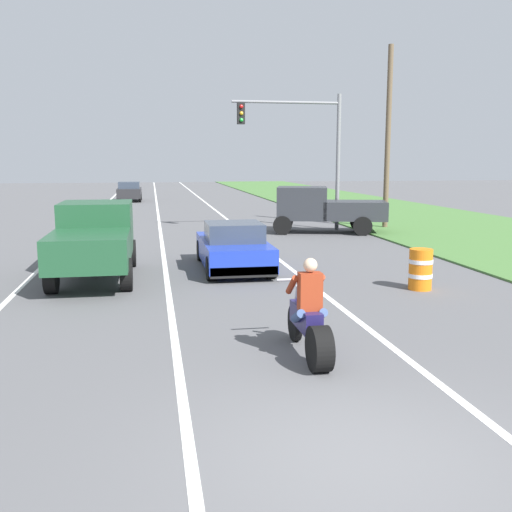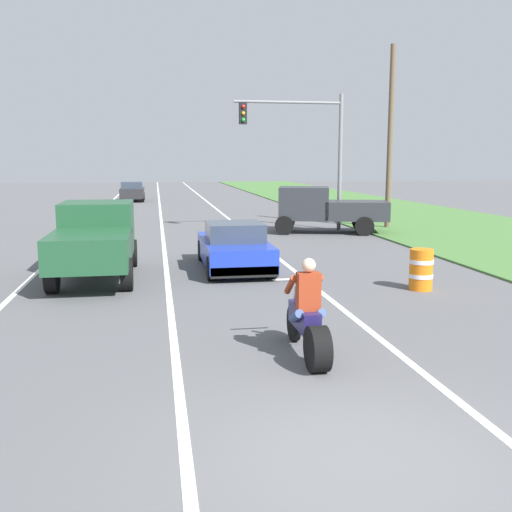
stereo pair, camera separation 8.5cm
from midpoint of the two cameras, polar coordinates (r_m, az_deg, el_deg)
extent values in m
plane|color=#565659|center=(6.66, 10.36, -18.89)|extent=(160.00, 160.00, 0.00)
cube|color=white|center=(25.90, -16.91, 1.93)|extent=(0.14, 120.00, 0.01)
cube|color=white|center=(25.98, -0.95, 2.35)|extent=(0.14, 120.00, 0.01)
cube|color=white|center=(25.69, -8.92, 2.16)|extent=(0.14, 120.00, 0.01)
cube|color=#477538|center=(29.26, 19.06, 2.67)|extent=(10.00, 120.00, 0.06)
cylinder|color=black|center=(8.94, 6.26, -8.91)|extent=(0.28, 0.69, 0.69)
cylinder|color=black|center=(10.38, 3.91, -6.48)|extent=(0.12, 0.63, 0.63)
cube|color=#1E194C|center=(9.62, 4.94, -5.93)|extent=(0.28, 1.10, 0.36)
cylinder|color=#B2B2B7|center=(10.21, 4.04, -4.62)|extent=(0.08, 0.36, 0.73)
cylinder|color=#A5A5AA|center=(10.10, 4.09, -2.28)|extent=(0.70, 0.05, 0.05)
cube|color=#993319|center=(9.29, 5.34, -3.43)|extent=(0.36, 0.24, 0.60)
sphere|color=beige|center=(9.21, 5.38, -0.88)|extent=(0.22, 0.22, 0.22)
cylinder|color=#384C7A|center=(9.37, 4.19, -5.82)|extent=(0.14, 0.47, 0.32)
cylinder|color=#993319|center=(9.51, 3.60, -2.80)|extent=(0.10, 0.51, 0.40)
cylinder|color=#384C7A|center=(9.46, 6.31, -5.71)|extent=(0.14, 0.47, 0.32)
cylinder|color=#993319|center=(9.62, 6.15, -2.70)|extent=(0.10, 0.51, 0.40)
cube|color=#1E38B2|center=(17.11, -2.00, 0.52)|extent=(1.80, 4.30, 0.64)
cube|color=#333D4C|center=(16.84, -1.92, 2.37)|extent=(1.56, 1.70, 0.52)
cube|color=black|center=(15.15, -0.97, -1.54)|extent=(1.76, 0.20, 0.28)
cylinder|color=black|center=(18.63, -5.09, 0.56)|extent=(0.24, 0.64, 0.64)
cylinder|color=black|center=(18.82, -0.23, 0.68)|extent=(0.24, 0.64, 0.64)
cylinder|color=black|center=(15.49, -4.15, -1.20)|extent=(0.24, 0.64, 0.64)
cylinder|color=black|center=(15.72, 1.67, -1.03)|extent=(0.24, 0.64, 0.64)
cube|color=#1E4C2D|center=(17.02, -14.88, 2.72)|extent=(1.90, 2.10, 1.40)
cube|color=#333D4C|center=(17.33, -14.83, 4.11)|extent=(1.67, 0.29, 0.57)
cube|color=#1E4C2D|center=(14.83, -15.60, 0.60)|extent=(1.90, 2.70, 0.80)
cylinder|color=black|center=(18.02, -17.29, 0.13)|extent=(0.28, 0.80, 0.80)
cylinder|color=black|center=(17.87, -11.76, 0.28)|extent=(0.28, 0.80, 0.80)
cylinder|color=black|center=(14.75, -18.98, -1.90)|extent=(0.28, 0.80, 0.80)
cylinder|color=black|center=(14.57, -12.21, -1.74)|extent=(0.28, 0.80, 0.80)
cube|color=#2D3035|center=(25.75, 4.73, 5.11)|extent=(2.52, 2.38, 1.40)
cube|color=#333D4C|center=(25.73, 3.96, 5.98)|extent=(0.71, 1.69, 0.57)
cube|color=#2D3035|center=(25.84, 9.73, 4.36)|extent=(3.10, 2.53, 0.80)
cylinder|color=black|center=(24.98, 2.84, 2.98)|extent=(0.85, 0.48, 0.80)
cylinder|color=black|center=(26.71, 3.01, 3.38)|extent=(0.85, 0.48, 0.80)
cylinder|color=black|center=(25.06, 10.53, 2.85)|extent=(0.85, 0.48, 0.80)
cylinder|color=black|center=(26.79, 10.20, 3.27)|extent=(0.85, 0.48, 0.80)
cylinder|color=gray|center=(26.94, 8.21, 8.89)|extent=(0.18, 0.18, 6.00)
cylinder|color=gray|center=(26.42, 3.23, 14.61)|extent=(4.78, 0.12, 0.12)
cube|color=black|center=(26.02, -1.18, 13.60)|extent=(0.32, 0.24, 0.90)
sphere|color=red|center=(25.90, -1.14, 14.25)|extent=(0.16, 0.16, 0.16)
sphere|color=orange|center=(25.88, -1.13, 13.63)|extent=(0.16, 0.16, 0.16)
sphere|color=green|center=(25.86, -1.13, 13.01)|extent=(0.16, 0.16, 0.16)
cylinder|color=brown|center=(27.92, 12.91, 11.02)|extent=(0.24, 0.24, 8.20)
cylinder|color=orange|center=(14.88, 15.82, -1.26)|extent=(0.56, 0.56, 1.00)
cylinder|color=white|center=(14.84, 15.85, -0.50)|extent=(0.58, 0.58, 0.10)
cylinder|color=white|center=(14.90, 15.79, -1.83)|extent=(0.58, 0.58, 0.10)
cube|color=#262628|center=(46.59, -11.81, 6.01)|extent=(1.76, 4.00, 0.70)
cube|color=#333D4C|center=(46.36, -11.84, 6.74)|extent=(1.56, 2.00, 0.50)
cylinder|color=black|center=(48.04, -12.69, 5.66)|extent=(0.20, 0.60, 0.60)
cylinder|color=black|center=(47.99, -10.77, 5.71)|extent=(0.20, 0.60, 0.60)
cylinder|color=black|center=(45.25, -12.87, 5.44)|extent=(0.20, 0.60, 0.60)
cylinder|color=black|center=(45.19, -10.84, 5.50)|extent=(0.20, 0.60, 0.60)
camera|label=1|loc=(0.04, -89.82, 0.03)|focal=41.40mm
camera|label=2|loc=(0.04, 90.18, -0.03)|focal=41.40mm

